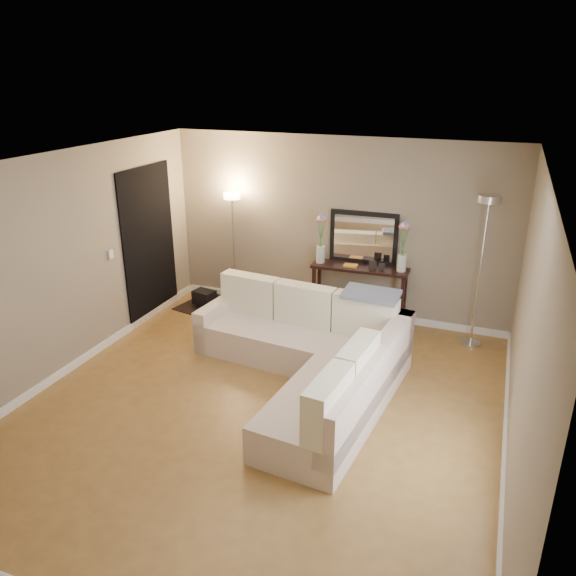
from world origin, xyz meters
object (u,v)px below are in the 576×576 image
(console_table, at_px, (353,290))
(floor_lamp_unlit, at_px, (484,242))
(sectional_sofa, at_px, (312,355))
(floor_lamp_lit, at_px, (233,227))

(console_table, xyz_separation_m, floor_lamp_unlit, (1.68, -0.17, 0.95))
(console_table, relative_size, floor_lamp_unlit, 0.69)
(console_table, distance_m, floor_lamp_unlit, 1.94)
(console_table, height_order, floor_lamp_unlit, floor_lamp_unlit)
(sectional_sofa, height_order, floor_lamp_lit, floor_lamp_lit)
(sectional_sofa, bearing_deg, floor_lamp_lit, 136.17)
(floor_lamp_unlit, bearing_deg, sectional_sofa, -135.39)
(sectional_sofa, distance_m, console_table, 1.83)
(sectional_sofa, relative_size, floor_lamp_unlit, 1.36)
(sectional_sofa, distance_m, floor_lamp_lit, 2.76)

